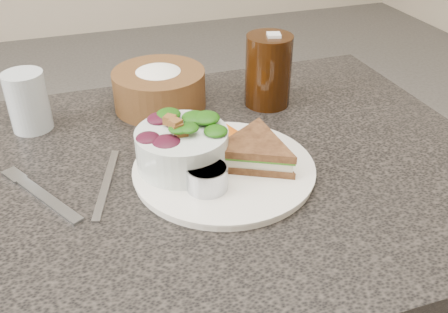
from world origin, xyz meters
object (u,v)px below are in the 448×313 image
at_px(sandwich, 254,152).
at_px(cola_glass, 268,68).
at_px(water_glass, 28,101).
at_px(bread_basket, 159,83).
at_px(salad_bowl, 182,142).
at_px(dinner_plate, 224,169).
at_px(dressing_ramekin, 207,178).

bearing_deg(sandwich, cola_glass, 89.49).
relative_size(sandwich, water_glass, 1.43).
xyz_separation_m(sandwich, cola_glass, (0.11, 0.21, 0.04)).
bearing_deg(bread_basket, sandwich, -70.86).
relative_size(salad_bowl, bread_basket, 0.81).
bearing_deg(dinner_plate, bread_basket, 99.73).
distance_m(sandwich, salad_bowl, 0.11).
bearing_deg(cola_glass, water_glass, 174.46).
relative_size(sandwich, cola_glass, 1.02).
xyz_separation_m(dinner_plate, cola_glass, (0.16, 0.20, 0.07)).
height_order(dressing_ramekin, bread_basket, bread_basket).
bearing_deg(dinner_plate, cola_glass, 52.18).
distance_m(dinner_plate, dressing_ramekin, 0.07).
relative_size(dinner_plate, sandwich, 1.83).
bearing_deg(dressing_ramekin, cola_glass, 51.36).
distance_m(dinner_plate, water_glass, 0.37).
bearing_deg(water_glass, dressing_ramekin, -50.66).
relative_size(sandwich, salad_bowl, 1.07).
xyz_separation_m(sandwich, bread_basket, (-0.09, 0.26, 0.02)).
height_order(salad_bowl, dressing_ramekin, salad_bowl).
height_order(salad_bowl, bread_basket, bread_basket).
bearing_deg(dinner_plate, dressing_ramekin, -132.04).
bearing_deg(salad_bowl, dinner_plate, -23.04).
height_order(dressing_ramekin, water_glass, water_glass).
distance_m(sandwich, cola_glass, 0.24).
relative_size(dressing_ramekin, water_glass, 0.57).
relative_size(bread_basket, cola_glass, 1.18).
bearing_deg(cola_glass, dinner_plate, -127.82).
bearing_deg(cola_glass, bread_basket, 165.13).
height_order(sandwich, bread_basket, bread_basket).
xyz_separation_m(dinner_plate, salad_bowl, (-0.06, 0.03, 0.05)).
bearing_deg(cola_glass, sandwich, -117.80).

